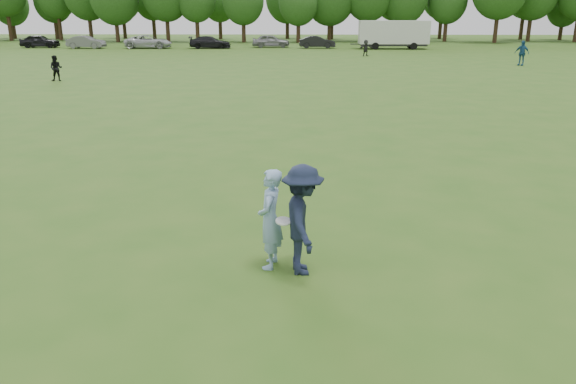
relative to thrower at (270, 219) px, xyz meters
name	(u,v)px	position (x,y,z in m)	size (l,w,h in m)	color
ground	(333,268)	(1.11, -0.07, -0.89)	(200.00, 200.00, 0.00)	#2D5518
thrower	(270,219)	(0.00, 0.00, 0.00)	(0.65, 0.43, 1.79)	#88ABD2
defender	(303,220)	(0.56, -0.21, 0.07)	(1.24, 0.71, 1.92)	#182035
player_far_a	(56,68)	(-15.38, 26.96, -0.09)	(0.78, 0.61, 1.61)	black
player_far_b	(522,53)	(18.30, 38.69, 0.10)	(1.17, 0.49, 1.99)	#20517B
player_far_d	(366,48)	(6.52, 48.23, -0.11)	(1.46, 0.47, 1.58)	#282828
car_a	(40,41)	(-31.60, 60.02, -0.12)	(1.83, 4.55, 1.55)	black
car_b	(86,42)	(-25.48, 58.81, -0.16)	(1.55, 4.43, 1.46)	slate
car_c	(148,42)	(-18.16, 59.25, -0.13)	(2.54, 5.50, 1.53)	#B6B6BB
car_d	(210,42)	(-10.79, 59.23, -0.18)	(1.99, 4.89, 1.42)	black
car_e	(271,41)	(-3.68, 61.33, -0.12)	(1.82, 4.54, 1.55)	gray
car_f	(317,42)	(1.93, 60.08, -0.18)	(1.50, 4.31, 1.42)	black
disc_in_play	(283,221)	(0.24, -0.26, 0.06)	(0.28, 0.28, 0.09)	white
cargo_trailer	(394,33)	(10.79, 59.05, 0.88)	(9.00, 2.75, 3.20)	silver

